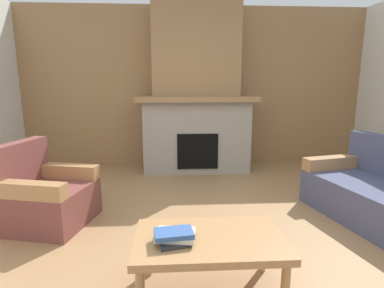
{
  "coord_description": "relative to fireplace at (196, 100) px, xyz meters",
  "views": [
    {
      "loc": [
        -0.37,
        -2.4,
        1.44
      ],
      "look_at": [
        -0.17,
        0.88,
        0.77
      ],
      "focal_mm": 28.43,
      "sensor_mm": 36.0,
      "label": 1
    }
  ],
  "objects": [
    {
      "name": "armchair",
      "position": [
        -1.7,
        -1.99,
        -0.87
      ],
      "size": [
        0.91,
        0.91,
        0.85
      ],
      "color": "brown",
      "rests_on": "ground"
    },
    {
      "name": "fireplace",
      "position": [
        0.0,
        0.0,
        0.0
      ],
      "size": [
        1.9,
        0.82,
        2.7
      ],
      "color": "gray",
      "rests_on": "ground"
    },
    {
      "name": "coffee_table",
      "position": [
        -0.14,
        -3.17,
        -0.79
      ],
      "size": [
        1.0,
        0.6,
        0.43
      ],
      "color": "#A87A4C",
      "rests_on": "ground"
    },
    {
      "name": "ground",
      "position": [
        0.0,
        -2.62,
        -1.16
      ],
      "size": [
        9.0,
        9.0,
        0.0
      ],
      "primitive_type": "plane",
      "color": "#9E754C"
    },
    {
      "name": "book_stack_near_edge",
      "position": [
        -0.37,
        -3.22,
        -0.69
      ],
      "size": [
        0.28,
        0.26,
        0.08
      ],
      "color": "#2D2D33",
      "rests_on": "coffee_table"
    },
    {
      "name": "wall_back_wood_panel",
      "position": [
        0.0,
        0.38,
        0.19
      ],
      "size": [
        6.0,
        0.12,
        2.7
      ],
      "primitive_type": "cube",
      "color": "#997047",
      "rests_on": "ground"
    }
  ]
}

